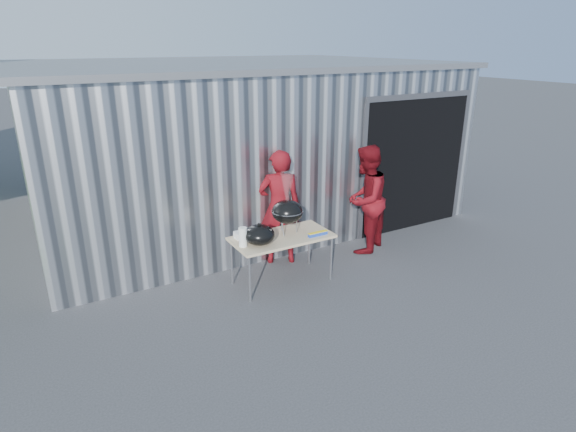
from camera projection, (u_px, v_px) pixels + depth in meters
ground at (316, 308)px, 6.68m from camera, size 80.00×80.00×0.00m
building at (237, 137)px, 10.32m from camera, size 8.20×6.20×3.10m
folding_table at (282, 239)px, 7.18m from camera, size 1.50×0.75×0.75m
kettle_grill at (287, 207)px, 7.14m from camera, size 0.48×0.48×0.95m
grill_lid at (259, 235)px, 6.84m from camera, size 0.44×0.44×0.32m
paper_towels at (243, 237)px, 6.77m from camera, size 0.12×0.12×0.28m
white_tub at (242, 235)px, 7.08m from camera, size 0.20×0.15×0.10m
foil_box at (318, 234)px, 7.17m from camera, size 0.32×0.05×0.06m
person_cook at (280, 207)px, 7.78m from camera, size 0.81×0.69×1.90m
person_bystander at (365, 199)px, 8.22m from camera, size 1.14×1.07×1.87m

